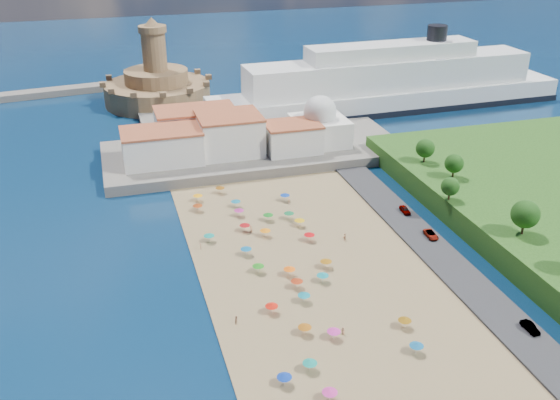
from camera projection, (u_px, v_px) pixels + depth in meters
name	position (u px, v px, depth m)	size (l,w,h in m)	color
ground	(296.00, 290.00, 124.51)	(700.00, 700.00, 0.00)	#071938
terrace	(255.00, 152.00, 189.66)	(90.00, 36.00, 3.00)	#59544C
jetty	(168.00, 124.00, 214.56)	(18.00, 70.00, 2.40)	#59544C
waterfront_buildings	(211.00, 135.00, 184.18)	(57.00, 29.00, 11.00)	silver
domed_building	(320.00, 125.00, 189.78)	(16.00, 16.00, 15.00)	silver
fortress	(157.00, 86.00, 238.20)	(40.00, 40.00, 32.40)	#95704A
cruise_ship	(389.00, 86.00, 230.65)	(137.27, 24.31, 29.86)	black
beach_parasols	(304.00, 302.00, 117.09)	(30.72, 118.49, 2.20)	gray
beachgoers	(293.00, 287.00, 123.43)	(33.57, 95.45, 1.89)	tan
parked_cars	(442.00, 245.00, 138.26)	(2.58, 53.53, 1.45)	gray
hillside_trees	(545.00, 234.00, 124.54)	(12.58, 106.61, 7.76)	#382314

